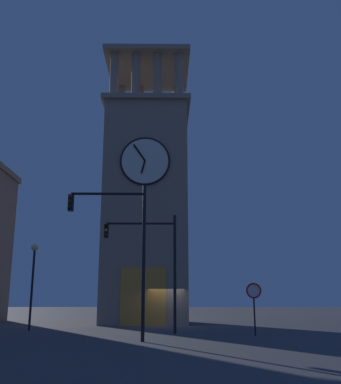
{
  "coord_description": "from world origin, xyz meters",
  "views": [
    {
      "loc": [
        0.06,
        32.01,
        1.67
      ],
      "look_at": [
        -0.33,
        -3.66,
        10.38
      ],
      "focal_mm": 41.85,
      "sensor_mm": 36.0,
      "label": 1
    }
  ],
  "objects_px": {
    "clocktower": "(147,205)",
    "traffic_signal_mid": "(121,236)",
    "traffic_signal_near": "(153,253)",
    "no_horn_sign": "(254,294)",
    "street_lamp": "(33,269)"
  },
  "relations": [
    {
      "from": "street_lamp",
      "to": "no_horn_sign",
      "type": "height_order",
      "value": "street_lamp"
    },
    {
      "from": "clocktower",
      "to": "no_horn_sign",
      "type": "bearing_deg",
      "value": 115.66
    },
    {
      "from": "street_lamp",
      "to": "no_horn_sign",
      "type": "distance_m",
      "value": 13.21
    },
    {
      "from": "traffic_signal_near",
      "to": "traffic_signal_mid",
      "type": "xyz_separation_m",
      "value": [
        1.26,
        4.84,
        0.26
      ]
    },
    {
      "from": "clocktower",
      "to": "street_lamp",
      "type": "relative_size",
      "value": 4.69
    },
    {
      "from": "clocktower",
      "to": "street_lamp",
      "type": "height_order",
      "value": "clocktower"
    },
    {
      "from": "clocktower",
      "to": "traffic_signal_mid",
      "type": "bearing_deg",
      "value": 88.53
    },
    {
      "from": "clocktower",
      "to": "traffic_signal_mid",
      "type": "height_order",
      "value": "clocktower"
    },
    {
      "from": "clocktower",
      "to": "traffic_signal_mid",
      "type": "xyz_separation_m",
      "value": [
        0.41,
        15.86,
        -4.77
      ]
    },
    {
      "from": "traffic_signal_near",
      "to": "street_lamp",
      "type": "bearing_deg",
      "value": -20.29
    },
    {
      "from": "traffic_signal_near",
      "to": "no_horn_sign",
      "type": "relative_size",
      "value": 2.47
    },
    {
      "from": "traffic_signal_mid",
      "to": "traffic_signal_near",
      "type": "bearing_deg",
      "value": -104.65
    },
    {
      "from": "no_horn_sign",
      "to": "clocktower",
      "type": "bearing_deg",
      "value": -64.34
    },
    {
      "from": "traffic_signal_mid",
      "to": "no_horn_sign",
      "type": "distance_m",
      "value": 7.65
    },
    {
      "from": "clocktower",
      "to": "traffic_signal_near",
      "type": "xyz_separation_m",
      "value": [
        -0.86,
        11.02,
        -5.04
      ]
    }
  ]
}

